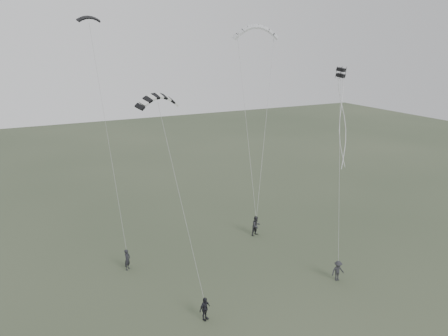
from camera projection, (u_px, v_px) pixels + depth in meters
name	position (u px, v px, depth m)	size (l,w,h in m)	color
ground	(246.00, 290.00, 29.31)	(140.00, 140.00, 0.00)	#34412D
flyer_left	(127.00, 260.00, 31.80)	(0.57, 0.38, 1.58)	black
flyer_right	(256.00, 226.00, 37.42)	(0.84, 0.66, 1.73)	#26262B
flyer_center	(205.00, 309.00, 26.02)	(0.87, 0.36, 1.49)	black
flyer_far	(338.00, 271.00, 30.35)	(0.95, 0.55, 1.47)	#242529
kite_dark_small	(89.00, 17.00, 32.19)	(1.67, 0.50, 0.53)	black
kite_pale_large	(256.00, 26.00, 39.93)	(4.20, 0.95, 1.71)	#B9BBBE
kite_striped	(158.00, 96.00, 28.53)	(2.94, 0.74, 1.16)	black
kite_box	(341.00, 73.00, 33.31)	(0.57, 0.57, 0.69)	black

